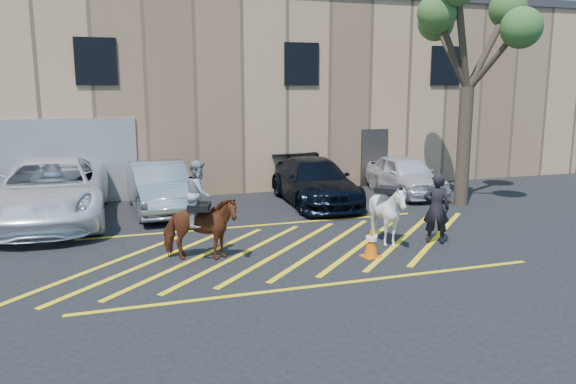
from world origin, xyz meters
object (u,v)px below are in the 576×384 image
object	(u,v)px
car_white_suv	(405,175)
handler	(436,209)
car_white_pickup	(51,191)
car_silver_sedan	(159,187)
traffic_cone	(371,242)
tree	(471,25)
mounted_bay	(200,220)
saddled_white	(388,214)
car_blue_suv	(314,181)

from	to	relation	value
car_white_suv	handler	distance (m)	6.35
car_white_pickup	car_silver_sedan	world-z (taller)	car_white_pickup
handler	traffic_cone	bearing A→B (deg)	44.71
handler	tree	distance (m)	6.96
mounted_bay	saddled_white	distance (m)	4.54
car_silver_sedan	saddled_white	distance (m)	7.38
tree	car_silver_sedan	bearing A→B (deg)	167.81
car_white_suv	saddled_white	world-z (taller)	saddled_white
saddled_white	mounted_bay	bearing A→B (deg)	177.40
car_white_pickup	traffic_cone	xyz separation A→B (m)	(7.12, -5.88, -0.53)
mounted_bay	tree	bearing A→B (deg)	19.84
car_white_pickup	saddled_white	xyz separation A→B (m)	(7.94, -5.08, -0.12)
car_white_pickup	car_blue_suv	bearing A→B (deg)	3.02
car_white_pickup	handler	bearing A→B (deg)	-27.82
mounted_bay	traffic_cone	xyz separation A→B (m)	(3.71, -1.00, -0.54)
car_white_pickup	car_white_suv	bearing A→B (deg)	4.85
car_silver_sedan	mounted_bay	size ratio (longest dim) A/B	2.06
car_white_suv	mounted_bay	bearing A→B (deg)	-143.26
mounted_bay	car_silver_sedan	bearing A→B (deg)	93.86
car_white_suv	tree	distance (m)	5.48
car_silver_sedan	handler	bearing A→B (deg)	-46.14
saddled_white	car_white_pickup	bearing A→B (deg)	147.38
handler	traffic_cone	xyz separation A→B (m)	(-2.02, -0.56, -0.51)
car_silver_sedan	tree	world-z (taller)	tree
car_white_suv	saddled_white	bearing A→B (deg)	-119.99
handler	tree	bearing A→B (deg)	-102.63
tree	car_white_suv	bearing A→B (deg)	112.00
car_silver_sedan	mounted_bay	distance (m)	5.33
car_blue_suv	tree	world-z (taller)	tree
car_blue_suv	car_white_suv	xyz separation A→B (m)	(3.62, 0.41, -0.03)
car_white_suv	tree	size ratio (longest dim) A/B	0.57
car_blue_suv	handler	xyz separation A→B (m)	(1.12, -5.42, 0.14)
car_silver_sedan	traffic_cone	distance (m)	7.53
car_blue_suv	traffic_cone	world-z (taller)	car_blue_suv
car_white_pickup	handler	size ratio (longest dim) A/B	3.71
traffic_cone	saddled_white	bearing A→B (deg)	44.18
car_blue_suv	handler	world-z (taller)	handler
tree	mounted_bay	bearing A→B (deg)	-160.16
car_white_pickup	handler	world-z (taller)	car_white_pickup
car_silver_sedan	handler	size ratio (longest dim) A/B	2.65
tree	handler	bearing A→B (deg)	-132.00
car_white_pickup	car_blue_suv	distance (m)	8.03
car_white_pickup	saddled_white	size ratio (longest dim) A/B	3.48
car_white_pickup	car_white_suv	xyz separation A→B (m)	(11.65, 0.50, -0.19)
car_blue_suv	mounted_bay	xyz separation A→B (m)	(-4.61, -4.97, 0.18)
saddled_white	traffic_cone	xyz separation A→B (m)	(-0.82, -0.80, -0.41)
mounted_bay	tree	size ratio (longest dim) A/B	0.31
saddled_white	car_white_suv	bearing A→B (deg)	56.42
car_blue_suv	car_white_pickup	bearing A→B (deg)	-176.13
handler	traffic_cone	world-z (taller)	handler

